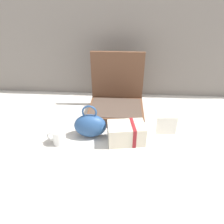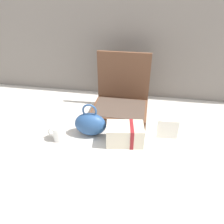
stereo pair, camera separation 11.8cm
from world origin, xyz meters
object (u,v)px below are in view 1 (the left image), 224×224
at_px(info_card_left, 166,126).
at_px(teal_pouch_handbag, 90,125).
at_px(cream_toiletry_bag, 127,133).
at_px(coffee_mug, 59,137).
at_px(open_suitcase, 116,101).

bearing_deg(info_card_left, teal_pouch_handbag, -179.02).
xyz_separation_m(cream_toiletry_bag, coffee_mug, (-0.39, -0.04, -0.01)).
distance_m(cream_toiletry_bag, info_card_left, 0.25).
xyz_separation_m(open_suitcase, coffee_mug, (-0.31, -0.37, -0.05)).
bearing_deg(cream_toiletry_bag, teal_pouch_handbag, 170.00).
bearing_deg(coffee_mug, teal_pouch_handbag, 25.03).
distance_m(teal_pouch_handbag, info_card_left, 0.46).
height_order(open_suitcase, coffee_mug, open_suitcase).
height_order(cream_toiletry_bag, coffee_mug, cream_toiletry_bag).
bearing_deg(info_card_left, open_suitcase, 137.62).
relative_size(teal_pouch_handbag, info_card_left, 1.71).
xyz_separation_m(open_suitcase, teal_pouch_handbag, (-0.14, -0.29, -0.01)).
bearing_deg(coffee_mug, open_suitcase, 49.49).
xyz_separation_m(teal_pouch_handbag, info_card_left, (0.45, 0.04, -0.02)).
xyz_separation_m(teal_pouch_handbag, coffee_mug, (-0.17, -0.08, -0.03)).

